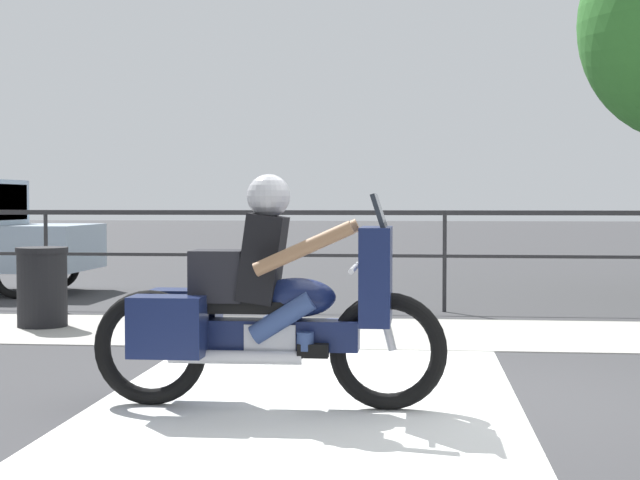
{
  "coord_description": "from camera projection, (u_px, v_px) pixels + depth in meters",
  "views": [
    {
      "loc": [
        -0.32,
        -6.76,
        1.38
      ],
      "look_at": [
        -1.06,
        0.55,
        1.08
      ],
      "focal_mm": 55.0,
      "sensor_mm": 36.0,
      "label": 1
    }
  ],
  "objects": [
    {
      "name": "ground_plane",
      "position": [
        465.0,
        400.0,
        6.74
      ],
      "size": [
        120.0,
        120.0,
        0.0
      ],
      "primitive_type": "plane",
      "color": "#38383A"
    },
    {
      "name": "sidewalk_band",
      "position": [
        449.0,
        333.0,
        10.12
      ],
      "size": [
        44.0,
        2.4,
        0.01
      ],
      "primitive_type": "cube",
      "color": "#A8A59E",
      "rests_on": "ground"
    },
    {
      "name": "crosswalk_band",
      "position": [
        308.0,
        403.0,
        6.65
      ],
      "size": [
        2.86,
        6.0,
        0.01
      ],
      "primitive_type": "cube",
      "color": "silver",
      "rests_on": "ground"
    },
    {
      "name": "fence_railing",
      "position": [
        445.0,
        232.0,
        12.08
      ],
      "size": [
        36.0,
        0.05,
        1.26
      ],
      "color": "#232326",
      "rests_on": "ground"
    },
    {
      "name": "motorcycle",
      "position": [
        265.0,
        305.0,
        6.49
      ],
      "size": [
        2.37,
        0.76,
        1.55
      ],
      "rotation": [
        0.0,
        0.0,
        0.06
      ],
      "color": "black",
      "rests_on": "ground"
    },
    {
      "name": "trash_bin",
      "position": [
        42.0,
        287.0,
        10.62
      ],
      "size": [
        0.56,
        0.56,
        0.87
      ],
      "color": "black",
      "rests_on": "ground"
    }
  ]
}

